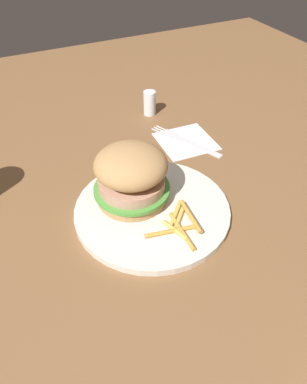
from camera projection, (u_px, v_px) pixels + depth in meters
ground_plane at (152, 213)px, 0.60m from camera, size 1.60×1.60×0.00m
plate at (154, 208)px, 0.60m from camera, size 0.25×0.25×0.01m
sandwich at (131, 175)px, 0.58m from camera, size 0.13×0.13×0.10m
fries_pile at (179, 223)px, 0.56m from camera, size 0.10×0.09×0.01m
napkin at (186, 141)px, 0.76m from camera, size 0.12×0.12×0.00m
fork at (185, 140)px, 0.76m from camera, size 0.16×0.09×0.00m
salt_shaker at (150, 103)px, 0.83m from camera, size 0.03×0.03×0.06m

